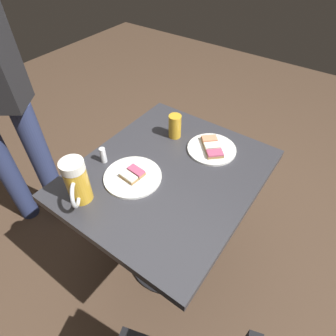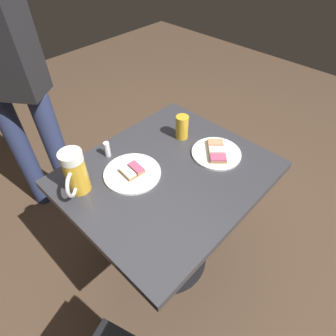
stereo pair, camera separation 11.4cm
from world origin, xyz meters
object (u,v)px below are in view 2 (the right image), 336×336
plate_near (216,153)px  plate_far (132,173)px  patron_standing (8,77)px  salt_shaker (107,149)px  beer_mug (75,173)px  beer_glass_small (182,127)px

plate_near → plate_far: bearing=-117.6°
plate_far → patron_standing: patron_standing is taller
plate_near → salt_shaker: 0.47m
salt_shaker → plate_far: bearing=-0.8°
beer_mug → patron_standing: patron_standing is taller
plate_near → beer_mug: bearing=-116.0°
plate_far → salt_shaker: (-0.16, 0.00, 0.03)m
salt_shaker → patron_standing: patron_standing is taller
plate_far → patron_standing: (-0.75, -0.10, 0.19)m
plate_near → patron_standing: (-0.92, -0.43, 0.19)m
plate_far → beer_mug: 0.23m
beer_mug → patron_standing: 0.68m
salt_shaker → patron_standing: size_ratio=0.05×
plate_near → patron_standing: 1.03m
plate_near → beer_glass_small: beer_glass_small is taller
plate_near → salt_shaker: salt_shaker is taller
salt_shaker → patron_standing: 0.62m
salt_shaker → patron_standing: bearing=-170.5°
beer_mug → beer_glass_small: bearing=82.7°
plate_near → salt_shaker: size_ratio=3.04×
beer_mug → patron_standing: size_ratio=0.12×
plate_near → patron_standing: bearing=-155.0°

